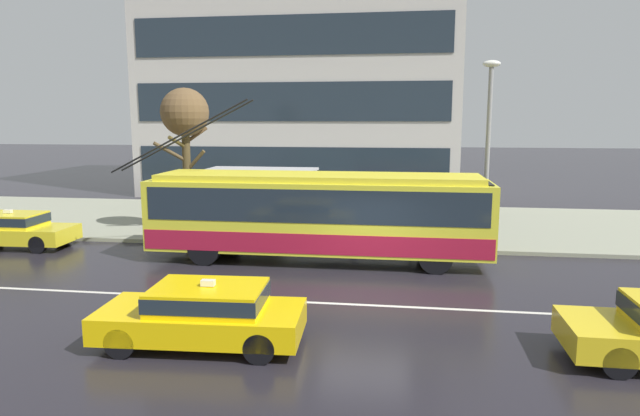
{
  "coord_description": "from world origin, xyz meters",
  "views": [
    {
      "loc": [
        0.85,
        -14.73,
        4.67
      ],
      "look_at": [
        -1.67,
        2.83,
        1.81
      ],
      "focal_mm": 31.21,
      "sensor_mm": 36.0,
      "label": 1
    }
  ],
  "objects_px": {
    "taxi_oncoming_near": "(204,312)",
    "pedestrian_approaching_curb": "(355,196)",
    "trolleybus": "(319,213)",
    "taxi_queued_behind_bus": "(12,228)",
    "bus_shelter": "(263,184)",
    "pedestrian_at_shelter": "(412,215)",
    "street_lamp": "(488,139)",
    "street_tree_bare": "(185,117)"
  },
  "relations": [
    {
      "from": "street_tree_bare",
      "to": "bus_shelter",
      "type": "bearing_deg",
      "value": 5.76
    },
    {
      "from": "trolleybus",
      "to": "street_tree_bare",
      "type": "height_order",
      "value": "street_tree_bare"
    },
    {
      "from": "trolleybus",
      "to": "bus_shelter",
      "type": "distance_m",
      "value": 4.42
    },
    {
      "from": "taxi_oncoming_near",
      "to": "street_lamp",
      "type": "xyz_separation_m",
      "value": [
        6.96,
        9.35,
        3.29
      ]
    },
    {
      "from": "pedestrian_at_shelter",
      "to": "pedestrian_approaching_curb",
      "type": "distance_m",
      "value": 2.26
    },
    {
      "from": "street_tree_bare",
      "to": "taxi_oncoming_near",
      "type": "bearing_deg",
      "value": -67.09
    },
    {
      "from": "bus_shelter",
      "to": "pedestrian_at_shelter",
      "type": "xyz_separation_m",
      "value": [
        5.82,
        -0.42,
        -1.0
      ]
    },
    {
      "from": "pedestrian_approaching_curb",
      "to": "street_lamp",
      "type": "xyz_separation_m",
      "value": [
        4.64,
        -0.68,
        2.18
      ]
    },
    {
      "from": "pedestrian_approaching_curb",
      "to": "street_lamp",
      "type": "height_order",
      "value": "street_lamp"
    },
    {
      "from": "bus_shelter",
      "to": "street_tree_bare",
      "type": "xyz_separation_m",
      "value": [
        -3.03,
        -0.31,
        2.65
      ]
    },
    {
      "from": "pedestrian_at_shelter",
      "to": "street_lamp",
      "type": "height_order",
      "value": "street_lamp"
    },
    {
      "from": "bus_shelter",
      "to": "taxi_queued_behind_bus",
      "type": "bearing_deg",
      "value": -160.02
    },
    {
      "from": "trolleybus",
      "to": "street_tree_bare",
      "type": "distance_m",
      "value": 7.27
    },
    {
      "from": "taxi_oncoming_near",
      "to": "taxi_queued_behind_bus",
      "type": "xyz_separation_m",
      "value": [
        -10.05,
        7.55,
        -0.0
      ]
    },
    {
      "from": "street_lamp",
      "to": "pedestrian_approaching_curb",
      "type": "bearing_deg",
      "value": 171.72
    },
    {
      "from": "pedestrian_at_shelter",
      "to": "street_tree_bare",
      "type": "distance_m",
      "value": 9.57
    },
    {
      "from": "pedestrian_approaching_curb",
      "to": "street_tree_bare",
      "type": "xyz_separation_m",
      "value": [
        -6.72,
        0.38,
        2.94
      ]
    },
    {
      "from": "taxi_queued_behind_bus",
      "to": "street_tree_bare",
      "type": "distance_m",
      "value": 7.51
    },
    {
      "from": "taxi_oncoming_near",
      "to": "pedestrian_approaching_curb",
      "type": "height_order",
      "value": "pedestrian_approaching_curb"
    },
    {
      "from": "trolleybus",
      "to": "pedestrian_at_shelter",
      "type": "xyz_separation_m",
      "value": [
        3.11,
        3.03,
        -0.5
      ]
    },
    {
      "from": "taxi_oncoming_near",
      "to": "bus_shelter",
      "type": "height_order",
      "value": "bus_shelter"
    },
    {
      "from": "street_lamp",
      "to": "bus_shelter",
      "type": "bearing_deg",
      "value": 170.73
    },
    {
      "from": "taxi_queued_behind_bus",
      "to": "street_lamp",
      "type": "height_order",
      "value": "street_lamp"
    },
    {
      "from": "taxi_queued_behind_bus",
      "to": "street_tree_bare",
      "type": "xyz_separation_m",
      "value": [
        5.65,
        2.85,
        4.04
      ]
    },
    {
      "from": "taxi_queued_behind_bus",
      "to": "pedestrian_approaching_curb",
      "type": "xyz_separation_m",
      "value": [
        12.37,
        2.47,
        1.1
      ]
    },
    {
      "from": "pedestrian_at_shelter",
      "to": "street_tree_bare",
      "type": "relative_size",
      "value": 0.28
    },
    {
      "from": "pedestrian_at_shelter",
      "to": "street_lamp",
      "type": "distance_m",
      "value": 3.94
    },
    {
      "from": "trolleybus",
      "to": "street_lamp",
      "type": "height_order",
      "value": "street_lamp"
    },
    {
      "from": "taxi_queued_behind_bus",
      "to": "bus_shelter",
      "type": "bearing_deg",
      "value": 19.98
    },
    {
      "from": "trolleybus",
      "to": "taxi_queued_behind_bus",
      "type": "xyz_separation_m",
      "value": [
        -11.39,
        0.29,
        -0.89
      ]
    },
    {
      "from": "trolleybus",
      "to": "pedestrian_at_shelter",
      "type": "relative_size",
      "value": 7.76
    },
    {
      "from": "trolleybus",
      "to": "pedestrian_approaching_curb",
      "type": "xyz_separation_m",
      "value": [
        0.98,
        2.77,
        0.21
      ]
    },
    {
      "from": "bus_shelter",
      "to": "pedestrian_at_shelter",
      "type": "relative_size",
      "value": 2.62
    },
    {
      "from": "bus_shelter",
      "to": "street_tree_bare",
      "type": "distance_m",
      "value": 4.03
    },
    {
      "from": "trolleybus",
      "to": "street_lamp",
      "type": "relative_size",
      "value": 1.94
    },
    {
      "from": "taxi_oncoming_near",
      "to": "pedestrian_approaching_curb",
      "type": "relative_size",
      "value": 2.08
    },
    {
      "from": "trolleybus",
      "to": "taxi_oncoming_near",
      "type": "relative_size",
      "value": 2.93
    },
    {
      "from": "pedestrian_at_shelter",
      "to": "pedestrian_approaching_curb",
      "type": "bearing_deg",
      "value": -173.03
    },
    {
      "from": "taxi_queued_behind_bus",
      "to": "street_lamp",
      "type": "bearing_deg",
      "value": 6.03
    },
    {
      "from": "trolleybus",
      "to": "taxi_oncoming_near",
      "type": "height_order",
      "value": "trolleybus"
    },
    {
      "from": "taxi_queued_behind_bus",
      "to": "pedestrian_approaching_curb",
      "type": "bearing_deg",
      "value": 11.3
    },
    {
      "from": "trolleybus",
      "to": "pedestrian_approaching_curb",
      "type": "distance_m",
      "value": 2.94
    }
  ]
}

